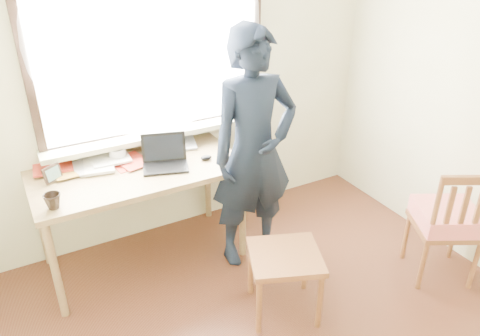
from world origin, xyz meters
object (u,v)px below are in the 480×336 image
laptop (165,159)px  person (254,151)px  side_chair (447,219)px  mug_dark (53,201)px  desk (139,179)px  work_chair (285,263)px  mug_white (118,154)px

laptop → person: (0.58, -0.31, 0.06)m
side_chair → person: (-1.11, 0.90, 0.42)m
mug_dark → laptop: bearing=15.2°
desk → person: (0.78, -0.35, 0.19)m
laptop → mug_dark: laptop is taller
desk → side_chair: 2.27m
side_chair → mug_dark: bearing=158.5°
side_chair → work_chair: bearing=168.5°
desk → person: bearing=-24.0°
work_chair → side_chair: 1.27m
laptop → mug_dark: bearing=-164.8°
mug_white → mug_dark: bearing=-139.1°
desk → laptop: bearing=-9.8°
desk → work_chair: bearing=-57.0°
mug_white → work_chair: mug_white is taller
mug_dark → side_chair: (2.51, -0.99, -0.36)m
work_chair → desk: bearing=123.0°
work_chair → side_chair: bearing=-11.5°
side_chair → desk: bearing=146.5°
side_chair → mug_white: bearing=143.5°
mug_white → work_chair: (0.73, -1.20, -0.46)m
mug_white → work_chair: bearing=-58.8°
mug_white → person: size_ratio=0.07×
mug_white → side_chair: side_chair is taller
desk → side_chair: size_ratio=1.59×
laptop → person: bearing=-28.4°
mug_white → side_chair: 2.48m
laptop → side_chair: size_ratio=0.41×
mug_dark → side_chair: bearing=-21.5°
laptop → mug_dark: (-0.83, -0.22, -0.00)m
mug_dark → work_chair: size_ratio=0.18×
mug_white → laptop: bearing=-40.6°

